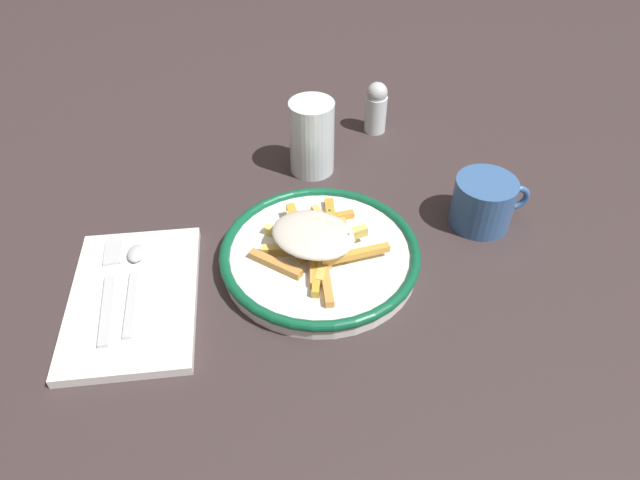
{
  "coord_description": "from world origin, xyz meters",
  "views": [
    {
      "loc": [
        -0.07,
        -0.53,
        0.54
      ],
      "look_at": [
        0.0,
        0.0,
        0.04
      ],
      "focal_mm": 32.31,
      "sensor_mm": 36.0,
      "label": 1
    }
  ],
  "objects_px": {
    "plate": "(320,254)",
    "salt_shaker": "(376,107)",
    "napkin": "(134,298)",
    "fork": "(109,289)",
    "fries_heap": "(315,239)",
    "spoon": "(134,272)",
    "water_glass": "(312,137)",
    "coffee_mug": "(484,202)"
  },
  "relations": [
    {
      "from": "water_glass",
      "to": "fork",
      "type": "bearing_deg",
      "value": -139.76
    },
    {
      "from": "plate",
      "to": "fries_heap",
      "type": "xyz_separation_m",
      "value": [
        -0.01,
        0.0,
        0.03
      ]
    },
    {
      "from": "fries_heap",
      "to": "salt_shaker",
      "type": "height_order",
      "value": "salt_shaker"
    },
    {
      "from": "water_glass",
      "to": "spoon",
      "type": "bearing_deg",
      "value": -139.63
    },
    {
      "from": "spoon",
      "to": "coffee_mug",
      "type": "height_order",
      "value": "coffee_mug"
    },
    {
      "from": "fries_heap",
      "to": "fork",
      "type": "distance_m",
      "value": 0.26
    },
    {
      "from": "fries_heap",
      "to": "salt_shaker",
      "type": "bearing_deg",
      "value": 65.1
    },
    {
      "from": "fries_heap",
      "to": "napkin",
      "type": "xyz_separation_m",
      "value": [
        -0.23,
        -0.04,
        -0.03
      ]
    },
    {
      "from": "spoon",
      "to": "salt_shaker",
      "type": "xyz_separation_m",
      "value": [
        0.37,
        0.31,
        0.03
      ]
    },
    {
      "from": "spoon",
      "to": "salt_shaker",
      "type": "relative_size",
      "value": 1.72
    },
    {
      "from": "fries_heap",
      "to": "fork",
      "type": "height_order",
      "value": "fries_heap"
    },
    {
      "from": "spoon",
      "to": "coffee_mug",
      "type": "relative_size",
      "value": 1.4
    },
    {
      "from": "plate",
      "to": "fork",
      "type": "relative_size",
      "value": 1.47
    },
    {
      "from": "water_glass",
      "to": "salt_shaker",
      "type": "relative_size",
      "value": 1.31
    },
    {
      "from": "napkin",
      "to": "water_glass",
      "type": "bearing_deg",
      "value": 44.78
    },
    {
      "from": "plate",
      "to": "napkin",
      "type": "bearing_deg",
      "value": -170.57
    },
    {
      "from": "water_glass",
      "to": "salt_shaker",
      "type": "xyz_separation_m",
      "value": [
        0.12,
        0.1,
        -0.01
      ]
    },
    {
      "from": "plate",
      "to": "fries_heap",
      "type": "bearing_deg",
      "value": 157.05
    },
    {
      "from": "fork",
      "to": "plate",
      "type": "bearing_deg",
      "value": 5.81
    },
    {
      "from": "salt_shaker",
      "to": "coffee_mug",
      "type": "bearing_deg",
      "value": -68.83
    },
    {
      "from": "fries_heap",
      "to": "coffee_mug",
      "type": "xyz_separation_m",
      "value": [
        0.24,
        0.05,
        -0.0
      ]
    },
    {
      "from": "fork",
      "to": "fries_heap",
      "type": "bearing_deg",
      "value": 6.58
    },
    {
      "from": "plate",
      "to": "salt_shaker",
      "type": "relative_size",
      "value": 2.94
    },
    {
      "from": "spoon",
      "to": "fork",
      "type": "bearing_deg",
      "value": -140.93
    },
    {
      "from": "fries_heap",
      "to": "spoon",
      "type": "height_order",
      "value": "fries_heap"
    },
    {
      "from": "spoon",
      "to": "water_glass",
      "type": "bearing_deg",
      "value": 40.37
    },
    {
      "from": "water_glass",
      "to": "coffee_mug",
      "type": "height_order",
      "value": "water_glass"
    },
    {
      "from": "napkin",
      "to": "spoon",
      "type": "relative_size",
      "value": 1.51
    },
    {
      "from": "plate",
      "to": "napkin",
      "type": "xyz_separation_m",
      "value": [
        -0.24,
        -0.04,
        -0.01
      ]
    },
    {
      "from": "water_glass",
      "to": "salt_shaker",
      "type": "distance_m",
      "value": 0.16
    },
    {
      "from": "napkin",
      "to": "spoon",
      "type": "bearing_deg",
      "value": 91.23
    },
    {
      "from": "plate",
      "to": "salt_shaker",
      "type": "height_order",
      "value": "salt_shaker"
    },
    {
      "from": "fries_heap",
      "to": "napkin",
      "type": "distance_m",
      "value": 0.23
    },
    {
      "from": "plate",
      "to": "napkin",
      "type": "height_order",
      "value": "plate"
    },
    {
      "from": "napkin",
      "to": "coffee_mug",
      "type": "xyz_separation_m",
      "value": [
        0.47,
        0.09,
        0.03
      ]
    },
    {
      "from": "water_glass",
      "to": "plate",
      "type": "bearing_deg",
      "value": -94.05
    },
    {
      "from": "plate",
      "to": "spoon",
      "type": "bearing_deg",
      "value": -179.0
    },
    {
      "from": "plate",
      "to": "spoon",
      "type": "xyz_separation_m",
      "value": [
        -0.24,
        -0.0,
        0.0
      ]
    },
    {
      "from": "water_glass",
      "to": "salt_shaker",
      "type": "height_order",
      "value": "water_glass"
    },
    {
      "from": "plate",
      "to": "fries_heap",
      "type": "distance_m",
      "value": 0.03
    },
    {
      "from": "salt_shaker",
      "to": "napkin",
      "type": "bearing_deg",
      "value": -136.83
    },
    {
      "from": "fork",
      "to": "water_glass",
      "type": "height_order",
      "value": "water_glass"
    }
  ]
}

